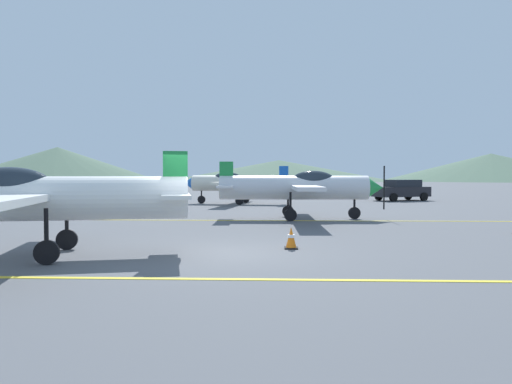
{
  "coord_description": "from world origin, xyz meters",
  "views": [
    {
      "loc": [
        1.54,
        -11.99,
        1.99
      ],
      "look_at": [
        0.67,
        10.0,
        1.2
      ],
      "focal_mm": 33.51,
      "sensor_mm": 36.0,
      "label": 1
    }
  ],
  "objects_px": {
    "airplane_near": "(36,197)",
    "car_sedan": "(402,190)",
    "airplane_far": "(236,183)",
    "traffic_cone_front": "(291,238)",
    "airplane_mid": "(300,187)"
  },
  "relations": [
    {
      "from": "airplane_mid",
      "to": "traffic_cone_front",
      "type": "height_order",
      "value": "airplane_mid"
    },
    {
      "from": "traffic_cone_front",
      "to": "airplane_mid",
      "type": "bearing_deg",
      "value": 85.44
    },
    {
      "from": "airplane_mid",
      "to": "airplane_far",
      "type": "relative_size",
      "value": 0.99
    },
    {
      "from": "airplane_near",
      "to": "traffic_cone_front",
      "type": "distance_m",
      "value": 6.5
    },
    {
      "from": "car_sedan",
      "to": "traffic_cone_front",
      "type": "bearing_deg",
      "value": -110.95
    },
    {
      "from": "airplane_near",
      "to": "car_sedan",
      "type": "xyz_separation_m",
      "value": [
        15.55,
        26.0,
        -0.61
      ]
    },
    {
      "from": "airplane_near",
      "to": "traffic_cone_front",
      "type": "xyz_separation_m",
      "value": [
        6.19,
        1.57,
        -1.17
      ]
    },
    {
      "from": "airplane_near",
      "to": "traffic_cone_front",
      "type": "bearing_deg",
      "value": 14.25
    },
    {
      "from": "airplane_near",
      "to": "airplane_far",
      "type": "height_order",
      "value": "same"
    },
    {
      "from": "airplane_far",
      "to": "traffic_cone_front",
      "type": "relative_size",
      "value": 14.69
    },
    {
      "from": "airplane_mid",
      "to": "airplane_near",
      "type": "bearing_deg",
      "value": -123.83
    },
    {
      "from": "airplane_far",
      "to": "airplane_near",
      "type": "bearing_deg",
      "value": -98.13
    },
    {
      "from": "car_sedan",
      "to": "airplane_far",
      "type": "bearing_deg",
      "value": -160.03
    },
    {
      "from": "airplane_mid",
      "to": "traffic_cone_front",
      "type": "distance_m",
      "value": 8.81
    },
    {
      "from": "airplane_far",
      "to": "car_sedan",
      "type": "relative_size",
      "value": 1.86
    }
  ]
}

